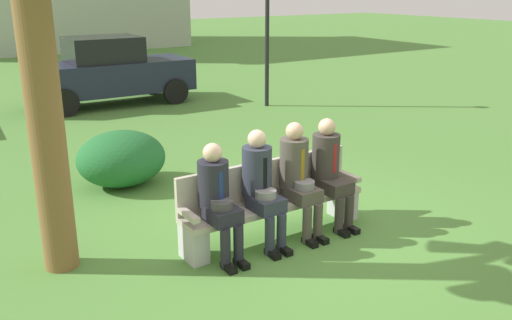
# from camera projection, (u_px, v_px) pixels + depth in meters

# --- Properties ---
(ground_plane) EXTENTS (80.00, 80.00, 0.00)m
(ground_plane) POSITION_uv_depth(u_px,v_px,m) (295.00, 232.00, 6.69)
(ground_plane) COLOR #4F8438
(park_bench) EXTENTS (2.35, 0.44, 0.90)m
(park_bench) POSITION_uv_depth(u_px,v_px,m) (272.00, 200.00, 6.51)
(park_bench) COLOR #B7AD9E
(park_bench) RESTS_ON ground
(seated_man_leftmost) EXTENTS (0.34, 0.72, 1.28)m
(seated_man_leftmost) POSITION_uv_depth(u_px,v_px,m) (218.00, 196.00, 5.90)
(seated_man_leftmost) COLOR #23232D
(seated_man_leftmost) RESTS_ON ground
(seated_man_centerleft) EXTENTS (0.34, 0.72, 1.34)m
(seated_man_centerleft) POSITION_uv_depth(u_px,v_px,m) (261.00, 183.00, 6.19)
(seated_man_centerleft) COLOR #2D3342
(seated_man_centerleft) RESTS_ON ground
(seated_man_centerright) EXTENTS (0.34, 0.72, 1.36)m
(seated_man_centerright) POSITION_uv_depth(u_px,v_px,m) (298.00, 174.00, 6.46)
(seated_man_centerright) COLOR #4C473D
(seated_man_centerright) RESTS_ON ground
(seated_man_rightmost) EXTENTS (0.34, 0.72, 1.34)m
(seated_man_rightmost) POSITION_uv_depth(u_px,v_px,m) (330.00, 167.00, 6.72)
(seated_man_rightmost) COLOR #38332D
(seated_man_rightmost) RESTS_ON ground
(shrub_near_bench) EXTENTS (1.31, 1.21, 0.82)m
(shrub_near_bench) POSITION_uv_depth(u_px,v_px,m) (121.00, 158.00, 8.18)
(shrub_near_bench) COLOR #21652E
(shrub_near_bench) RESTS_ON ground
(parked_car_far) EXTENTS (3.93, 1.77, 1.68)m
(parked_car_far) POSITION_uv_depth(u_px,v_px,m) (110.00, 71.00, 13.59)
(parked_car_far) COLOR #1E2338
(parked_car_far) RESTS_ON ground
(street_lamp) EXTENTS (0.24, 0.24, 3.95)m
(street_lamp) POSITION_uv_depth(u_px,v_px,m) (267.00, 6.00, 12.98)
(street_lamp) COLOR black
(street_lamp) RESTS_ON ground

